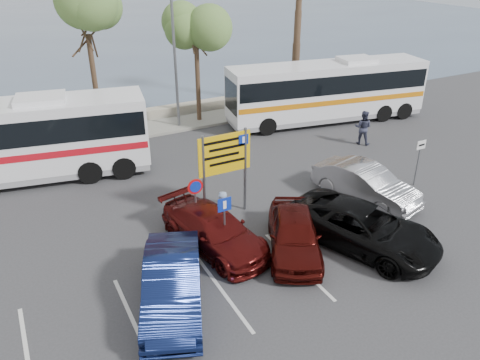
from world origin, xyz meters
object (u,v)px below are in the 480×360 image
pedestrian_far (363,128)px  car_maroon (214,230)px  street_lamp_right (175,50)px  car_red (294,233)px  pedestrian_near (222,214)px  coach_bus_left (4,145)px  direction_sign (225,160)px  suv_black (363,227)px  car_blue (172,284)px  coach_bus_right (327,93)px  car_silver_b (366,184)px

pedestrian_far → car_maroon: bearing=74.8°
street_lamp_right → car_red: bearing=-94.0°
pedestrian_near → pedestrian_far: (10.80, 4.63, 0.01)m
car_red → pedestrian_near: (-1.83, 2.11, 0.19)m
car_maroon → pedestrian_near: bearing=31.0°
street_lamp_right → coach_bus_left: size_ratio=0.62×
direction_sign → suv_black: size_ratio=0.65×
car_blue → car_red: size_ratio=1.09×
street_lamp_right → direction_sign: bearing=-100.9°
street_lamp_right → car_red: (-0.97, -13.76, -3.85)m
car_blue → car_red: bearing=29.0°
suv_black → pedestrian_near: size_ratio=2.97×
direction_sign → car_maroon: 2.90m
coach_bus_right → car_blue: coach_bus_right is taller
car_red → street_lamp_right: bearing=114.9°
car_red → pedestrian_near: pedestrian_near is taller
car_silver_b → car_maroon: bearing=167.1°
coach_bus_right → car_red: (-9.46, -10.74, -1.02)m
suv_black → car_silver_b: 3.52m
car_red → pedestrian_far: size_ratio=2.31×
coach_bus_left → car_blue: 12.01m
car_blue → pedestrian_far: 15.62m
car_maroon → car_silver_b: car_silver_b is taller
coach_bus_left → car_blue: size_ratio=2.70×
coach_bus_right → street_lamp_right: bearing=160.4°
coach_bus_right → car_silver_b: bearing=-117.4°
street_lamp_right → car_silver_b: 13.18m
car_blue → suv_black: (7.20, -0.21, -0.01)m
pedestrian_far → pedestrian_near: bearing=73.5°
coach_bus_right → car_silver_b: size_ratio=2.64×
car_maroon → car_silver_b: (7.20, 0.18, 0.07)m
car_blue → pedestrian_far: size_ratio=2.52×
car_blue → car_silver_b: size_ratio=1.01×
car_blue → car_silver_b: (9.60, 2.37, -0.01)m
car_silver_b → pedestrian_far: size_ratio=2.49×
direction_sign → coach_bus_right: size_ratio=0.29×
direction_sign → coach_bus_left: 10.49m
car_maroon → car_red: 2.86m
direction_sign → coach_bus_right: bearing=34.9°
car_maroon → car_silver_b: bearing=-11.3°
suv_black → car_red: bearing=139.5°
street_lamp_right → direction_sign: (-2.00, -10.32, -2.17)m
car_silver_b → pedestrian_far: bearing=35.9°
direction_sign → pedestrian_near: size_ratio=1.92×
coach_bus_left → direction_sign: bearing=-44.2°
pedestrian_near → suv_black: bearing=120.8°
direction_sign → pedestrian_near: bearing=-121.2°
direction_sign → coach_bus_left: size_ratio=0.28×
coach_bus_left → suv_black: coach_bus_left is taller
pedestrian_near → direction_sign: bearing=-145.5°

